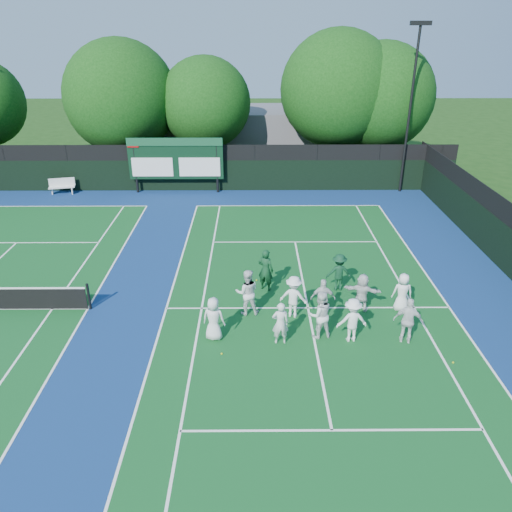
{
  "coord_description": "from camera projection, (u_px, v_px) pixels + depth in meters",
  "views": [
    {
      "loc": [
        -2.13,
        -15.6,
        10.03
      ],
      "look_at": [
        -2.0,
        3.0,
        1.3
      ],
      "focal_mm": 35.0,
      "sensor_mm": 36.0,
      "label": 1
    }
  ],
  "objects": [
    {
      "name": "scoreboard",
      "position": [
        175.0,
        159.0,
        31.53
      ],
      "size": [
        6.0,
        0.21,
        3.55
      ],
      "color": "black",
      "rests_on": "ground"
    },
    {
      "name": "tree_e",
      "position": [
        382.0,
        99.0,
        33.92
      ],
      "size": [
        7.21,
        7.21,
        9.07
      ],
      "color": "black",
      "rests_on": "ground"
    },
    {
      "name": "player_back_3",
      "position": [
        362.0,
        292.0,
        18.87
      ],
      "size": [
        1.49,
        0.84,
        1.53
      ],
      "primitive_type": "imported",
      "rotation": [
        0.0,
        0.0,
        2.85
      ],
      "color": "silver",
      "rests_on": "ground"
    },
    {
      "name": "tree_b",
      "position": [
        124.0,
        100.0,
        33.82
      ],
      "size": [
        7.6,
        7.6,
        9.26
      ],
      "color": "black",
      "rests_on": "ground"
    },
    {
      "name": "near_court",
      "position": [
        308.0,
        308.0,
        19.3
      ],
      "size": [
        11.05,
        23.85,
        0.01
      ],
      "color": "#10511F",
      "rests_on": "ground"
    },
    {
      "name": "court_apron",
      "position": [
        153.0,
        309.0,
        19.26
      ],
      "size": [
        34.0,
        32.0,
        0.01
      ],
      "primitive_type": "cube",
      "color": "navy",
      "rests_on": "ground"
    },
    {
      "name": "player_back_1",
      "position": [
        294.0,
        297.0,
        18.44
      ],
      "size": [
        1.21,
        0.93,
        1.66
      ],
      "primitive_type": "imported",
      "rotation": [
        0.0,
        0.0,
        2.81
      ],
      "color": "white",
      "rests_on": "ground"
    },
    {
      "name": "player_back_0",
      "position": [
        247.0,
        292.0,
        18.59
      ],
      "size": [
        0.93,
        0.75,
        1.82
      ],
      "primitive_type": "imported",
      "rotation": [
        0.0,
        0.0,
        3.22
      ],
      "color": "silver",
      "rests_on": "ground"
    },
    {
      "name": "tennis_ball_3",
      "position": [
        257.0,
        280.0,
        21.32
      ],
      "size": [
        0.07,
        0.07,
        0.07
      ],
      "primitive_type": "sphere",
      "color": "#C3D018",
      "rests_on": "ground"
    },
    {
      "name": "coach_right",
      "position": [
        339.0,
        272.0,
        20.31
      ],
      "size": [
        1.05,
        0.62,
        1.59
      ],
      "primitive_type": "imported",
      "rotation": [
        0.0,
        0.0,
        3.17
      ],
      "color": "#0F3820",
      "rests_on": "ground"
    },
    {
      "name": "tree_d",
      "position": [
        340.0,
        92.0,
        33.7
      ],
      "size": [
        7.79,
        7.79,
        9.84
      ],
      "color": "black",
      "rests_on": "ground"
    },
    {
      "name": "light_pole_right",
      "position": [
        412.0,
        91.0,
        29.98
      ],
      "size": [
        1.2,
        0.3,
        10.12
      ],
      "color": "black",
      "rests_on": "ground"
    },
    {
      "name": "tennis_ball_4",
      "position": [
        322.0,
        285.0,
        20.96
      ],
      "size": [
        0.07,
        0.07,
        0.07
      ],
      "primitive_type": "sphere",
      "color": "#C3D018",
      "rests_on": "ground"
    },
    {
      "name": "tennis_ball_2",
      "position": [
        453.0,
        362.0,
        16.16
      ],
      "size": [
        0.07,
        0.07,
        0.07
      ],
      "primitive_type": "sphere",
      "color": "#C3D018",
      "rests_on": "ground"
    },
    {
      "name": "tree_c",
      "position": [
        208.0,
        105.0,
        34.0
      ],
      "size": [
        6.16,
        6.16,
        8.15
      ],
      "color": "black",
      "rests_on": "ground"
    },
    {
      "name": "player_front_0",
      "position": [
        214.0,
        319.0,
        17.12
      ],
      "size": [
        0.87,
        0.66,
        1.6
      ],
      "primitive_type": "imported",
      "rotation": [
        0.0,
        0.0,
        2.94
      ],
      "color": "white",
      "rests_on": "ground"
    },
    {
      "name": "player_back_2",
      "position": [
        323.0,
        299.0,
        18.41
      ],
      "size": [
        0.95,
        0.46,
        1.57
      ],
      "primitive_type": "imported",
      "rotation": [
        0.0,
        0.0,
        3.06
      ],
      "color": "silver",
      "rests_on": "ground"
    },
    {
      "name": "coach_left",
      "position": [
        266.0,
        270.0,
        20.28
      ],
      "size": [
        0.78,
        0.67,
        1.8
      ],
      "primitive_type": "imported",
      "rotation": [
        0.0,
        0.0,
        2.71
      ],
      "color": "#103B1E",
      "rests_on": "ground"
    },
    {
      "name": "player_front_3",
      "position": [
        352.0,
        320.0,
        17.02
      ],
      "size": [
        1.1,
        0.7,
        1.62
      ],
      "primitive_type": "imported",
      "rotation": [
        0.0,
        0.0,
        3.23
      ],
      "color": "white",
      "rests_on": "ground"
    },
    {
      "name": "tennis_ball_5",
      "position": [
        412.0,
        314.0,
        18.86
      ],
      "size": [
        0.07,
        0.07,
        0.07
      ],
      "primitive_type": "sphere",
      "color": "#C3D018",
      "rests_on": "ground"
    },
    {
      "name": "clubhouse",
      "position": [
        254.0,
        135.0,
        39.26
      ],
      "size": [
        18.0,
        6.0,
        4.0
      ],
      "primitive_type": "cube",
      "color": "slate",
      "rests_on": "ground"
    },
    {
      "name": "ground",
      "position": [
        311.0,
        322.0,
        18.4
      ],
      "size": [
        120.0,
        120.0,
        0.0
      ],
      "primitive_type": "plane",
      "color": "#183C10",
      "rests_on": "ground"
    },
    {
      "name": "player_front_4",
      "position": [
        408.0,
        321.0,
        16.92
      ],
      "size": [
        1.07,
        0.68,
        1.69
      ],
      "primitive_type": "imported",
      "rotation": [
        0.0,
        0.0,
        2.85
      ],
      "color": "silver",
      "rests_on": "ground"
    },
    {
      "name": "tennis_ball_0",
      "position": [
        222.0,
        354.0,
        16.59
      ],
      "size": [
        0.07,
        0.07,
        0.07
      ],
      "primitive_type": "sphere",
      "color": "#C3D018",
      "rests_on": "ground"
    },
    {
      "name": "player_front_1",
      "position": [
        280.0,
        323.0,
        16.89
      ],
      "size": [
        0.6,
        0.41,
        1.58
      ],
      "primitive_type": "imported",
      "rotation": [
        0.0,
        0.0,
        3.2
      ],
      "color": "silver",
      "rests_on": "ground"
    },
    {
      "name": "player_back_4",
      "position": [
        402.0,
        292.0,
        18.85
      ],
      "size": [
        0.78,
        0.53,
        1.54
      ],
      "primitive_type": "imported",
      "rotation": [
        0.0,
        0.0,
        3.09
      ],
      "color": "white",
      "rests_on": "ground"
    },
    {
      "name": "back_fence",
      "position": [
        193.0,
        170.0,
        32.27
      ],
      "size": [
        34.0,
        0.08,
        3.0
      ],
      "color": "black",
      "rests_on": "ground"
    },
    {
      "name": "player_front_2",
      "position": [
        320.0,
        315.0,
        17.2
      ],
      "size": [
        0.98,
        0.83,
        1.77
      ],
      "primitive_type": "imported",
      "rotation": [
        0.0,
        0.0,
        3.35
      ],
      "color": "white",
      "rests_on": "ground"
    },
    {
      "name": "bench",
      "position": [
        62.0,
        185.0,
        31.99
      ],
      "size": [
        1.65,
        0.8,
        1.01
      ],
      "color": "white",
      "rests_on": "ground"
    }
  ]
}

